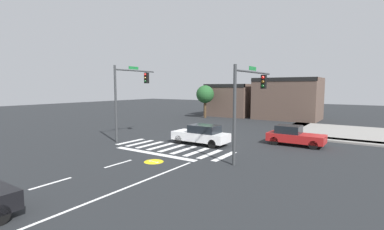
{
  "coord_description": "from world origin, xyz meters",
  "views": [
    {
      "loc": [
        12.38,
        -20.2,
        4.42
      ],
      "look_at": [
        -1.37,
        0.11,
        1.96
      ],
      "focal_mm": 26.14,
      "sensor_mm": 36.0,
      "label": 1
    }
  ],
  "objects_px": {
    "traffic_signal_southeast": "(249,94)",
    "car_red": "(294,136)",
    "traffic_signal_southwest": "(130,89)",
    "car_white": "(201,135)",
    "roadside_tree": "(205,94)"
  },
  "relations": [
    {
      "from": "car_red",
      "to": "roadside_tree",
      "type": "relative_size",
      "value": 0.88
    },
    {
      "from": "car_white",
      "to": "car_red",
      "type": "bearing_deg",
      "value": -148.16
    },
    {
      "from": "traffic_signal_southwest",
      "to": "traffic_signal_southeast",
      "type": "bearing_deg",
      "value": -91.14
    },
    {
      "from": "traffic_signal_southwest",
      "to": "roadside_tree",
      "type": "height_order",
      "value": "traffic_signal_southwest"
    },
    {
      "from": "traffic_signal_southeast",
      "to": "car_red",
      "type": "bearing_deg",
      "value": -14.33
    },
    {
      "from": "car_red",
      "to": "car_white",
      "type": "xyz_separation_m",
      "value": [
        -6.0,
        -3.72,
        0.04
      ]
    },
    {
      "from": "traffic_signal_southwest",
      "to": "car_white",
      "type": "xyz_separation_m",
      "value": [
        6.08,
        1.57,
        -3.49
      ]
    },
    {
      "from": "traffic_signal_southwest",
      "to": "traffic_signal_southeast",
      "type": "xyz_separation_m",
      "value": [
        10.67,
        -0.21,
        -0.24
      ]
    },
    {
      "from": "traffic_signal_southeast",
      "to": "roadside_tree",
      "type": "bearing_deg",
      "value": 38.23
    },
    {
      "from": "traffic_signal_southwest",
      "to": "car_red",
      "type": "bearing_deg",
      "value": -66.32
    },
    {
      "from": "car_red",
      "to": "roadside_tree",
      "type": "distance_m",
      "value": 20.1
    },
    {
      "from": "car_white",
      "to": "roadside_tree",
      "type": "relative_size",
      "value": 0.95
    },
    {
      "from": "traffic_signal_southwest",
      "to": "car_white",
      "type": "distance_m",
      "value": 7.18
    },
    {
      "from": "car_red",
      "to": "roadside_tree",
      "type": "height_order",
      "value": "roadside_tree"
    },
    {
      "from": "traffic_signal_southeast",
      "to": "car_red",
      "type": "height_order",
      "value": "traffic_signal_southeast"
    }
  ]
}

